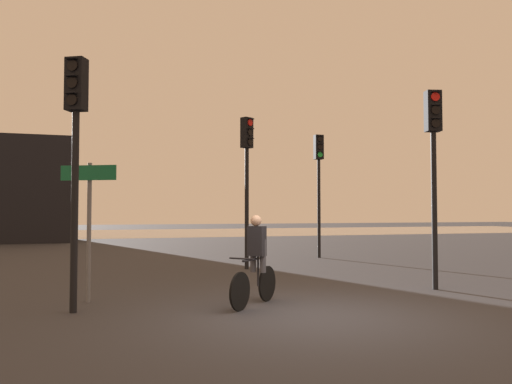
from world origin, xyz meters
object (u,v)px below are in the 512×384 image
object	(u,v)px
traffic_light_near_left	(76,134)
direction_sign_post	(89,211)
traffic_light_near_right	(434,151)
traffic_light_center	(247,164)
cyclist	(256,259)
traffic_light_far_right	(319,172)

from	to	relation	value
traffic_light_near_left	direction_sign_post	xyz separation A→B (m)	(0.20, 0.92, -1.29)
traffic_light_near_right	traffic_light_center	world-z (taller)	traffic_light_center
cyclist	traffic_light_center	bearing A→B (deg)	-59.86
direction_sign_post	cyclist	world-z (taller)	direction_sign_post
traffic_light_near_left	cyclist	distance (m)	3.80
traffic_light_center	traffic_light_near_left	size ratio (longest dim) A/B	1.04
traffic_light_near_left	direction_sign_post	bearing A→B (deg)	-75.14
traffic_light_far_right	direction_sign_post	xyz separation A→B (m)	(-7.78, -7.09, -1.44)
traffic_light_near_left	direction_sign_post	size ratio (longest dim) A/B	1.65
traffic_light_near_right	traffic_light_far_right	bearing A→B (deg)	-82.30
traffic_light_center	traffic_light_near_right	bearing A→B (deg)	89.60
traffic_light_far_right	cyclist	xyz separation A→B (m)	(-4.87, -8.23, -2.32)
traffic_light_far_right	traffic_light_near_left	size ratio (longest dim) A/B	1.05
traffic_light_center	cyclist	xyz separation A→B (m)	(-1.36, -5.50, -2.29)
direction_sign_post	traffic_light_near_left	bearing A→B (deg)	103.66
direction_sign_post	cyclist	bearing A→B (deg)	-175.78
traffic_light_center	cyclist	distance (m)	6.11
traffic_light_near_left	cyclist	world-z (taller)	traffic_light_near_left
traffic_light_far_right	direction_sign_post	world-z (taller)	traffic_light_far_right
traffic_light_near_right	cyclist	bearing A→B (deg)	20.82
traffic_light_near_left	cyclist	xyz separation A→B (m)	(3.11, -0.23, -2.17)
traffic_light_far_right	cyclist	world-z (taller)	traffic_light_far_right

